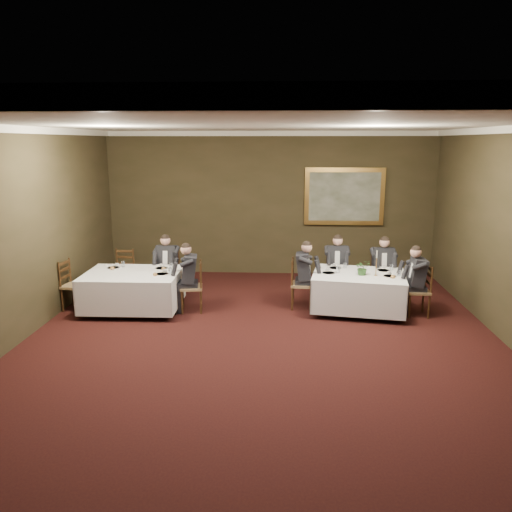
# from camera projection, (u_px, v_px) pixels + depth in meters

# --- Properties ---
(ground) EXTENTS (10.00, 10.00, 0.00)m
(ground) POSITION_uv_depth(u_px,v_px,m) (261.00, 355.00, 7.78)
(ground) COLOR black
(ground) RESTS_ON ground
(ceiling) EXTENTS (8.00, 10.00, 0.10)m
(ceiling) POSITION_uv_depth(u_px,v_px,m) (261.00, 123.00, 7.00)
(ceiling) COLOR silver
(ceiling) RESTS_ON back_wall
(back_wall) EXTENTS (8.00, 0.10, 3.50)m
(back_wall) POSITION_uv_depth(u_px,v_px,m) (270.00, 204.00, 12.26)
(back_wall) COLOR #2F2917
(back_wall) RESTS_ON ground
(front_wall) EXTENTS (8.00, 0.10, 3.50)m
(front_wall) POSITION_uv_depth(u_px,v_px,m) (218.00, 445.00, 2.52)
(front_wall) COLOR #2F2917
(front_wall) RESTS_ON ground
(crown_molding) EXTENTS (8.00, 10.00, 0.12)m
(crown_molding) POSITION_uv_depth(u_px,v_px,m) (261.00, 128.00, 7.01)
(crown_molding) COLOR white
(crown_molding) RESTS_ON back_wall
(table_main) EXTENTS (1.94, 1.59, 0.67)m
(table_main) POSITION_uv_depth(u_px,v_px,m) (358.00, 289.00, 9.68)
(table_main) COLOR #301E0D
(table_main) RESTS_ON ground
(table_second) EXTENTS (1.85, 1.42, 0.67)m
(table_second) POSITION_uv_depth(u_px,v_px,m) (133.00, 288.00, 9.76)
(table_second) COLOR #301E0D
(table_second) RESTS_ON ground
(chair_main_backleft) EXTENTS (0.45, 0.43, 1.00)m
(chair_main_backleft) POSITION_uv_depth(u_px,v_px,m) (336.00, 283.00, 10.68)
(chair_main_backleft) COLOR olive
(chair_main_backleft) RESTS_ON ground
(diner_main_backleft) EXTENTS (0.43, 0.49, 1.35)m
(diner_main_backleft) POSITION_uv_depth(u_px,v_px,m) (336.00, 273.00, 10.61)
(diner_main_backleft) COLOR black
(diner_main_backleft) RESTS_ON chair_main_backleft
(chair_main_backright) EXTENTS (0.45, 0.44, 1.00)m
(chair_main_backright) POSITION_uv_depth(u_px,v_px,m) (381.00, 286.00, 10.49)
(chair_main_backright) COLOR olive
(chair_main_backright) RESTS_ON ground
(diner_main_backright) EXTENTS (0.43, 0.49, 1.35)m
(diner_main_backright) POSITION_uv_depth(u_px,v_px,m) (382.00, 276.00, 10.42)
(diner_main_backright) COLOR black
(diner_main_backright) RESTS_ON chair_main_backright
(chair_main_endleft) EXTENTS (0.45, 0.46, 1.00)m
(chair_main_endleft) POSITION_uv_depth(u_px,v_px,m) (301.00, 294.00, 9.94)
(chair_main_endleft) COLOR olive
(chair_main_endleft) RESTS_ON ground
(diner_main_endleft) EXTENTS (0.50, 0.44, 1.35)m
(diner_main_endleft) POSITION_uv_depth(u_px,v_px,m) (302.00, 283.00, 9.89)
(diner_main_endleft) COLOR black
(diner_main_endleft) RESTS_ON chair_main_endleft
(chair_main_endright) EXTENTS (0.43, 0.45, 1.00)m
(chair_main_endright) POSITION_uv_depth(u_px,v_px,m) (417.00, 301.00, 9.50)
(chair_main_endright) COLOR olive
(chair_main_endright) RESTS_ON ground
(diner_main_endright) EXTENTS (0.49, 0.42, 1.35)m
(diner_main_endright) POSITION_uv_depth(u_px,v_px,m) (417.00, 290.00, 9.45)
(diner_main_endright) COLOR black
(diner_main_endright) RESTS_ON chair_main_endright
(chair_sec_backleft) EXTENTS (0.48, 0.46, 1.00)m
(chair_sec_backleft) POSITION_uv_depth(u_px,v_px,m) (123.00, 283.00, 10.73)
(chair_sec_backleft) COLOR olive
(chair_sec_backleft) RESTS_ON ground
(chair_sec_backright) EXTENTS (0.47, 0.45, 1.00)m
(chair_sec_backright) POSITION_uv_depth(u_px,v_px,m) (169.00, 283.00, 10.69)
(chair_sec_backright) COLOR olive
(chair_sec_backright) RESTS_ON ground
(diner_sec_backright) EXTENTS (0.44, 0.51, 1.35)m
(diner_sec_backright) POSITION_uv_depth(u_px,v_px,m) (168.00, 273.00, 10.63)
(diner_sec_backright) COLOR black
(diner_sec_backright) RESTS_ON chair_sec_backright
(chair_sec_endright) EXTENTS (0.48, 0.50, 1.00)m
(chair_sec_endright) POSITION_uv_depth(u_px,v_px,m) (192.00, 297.00, 9.75)
(chair_sec_endright) COLOR olive
(chair_sec_endright) RESTS_ON ground
(diner_sec_endright) EXTENTS (0.53, 0.47, 1.35)m
(diner_sec_endright) POSITION_uv_depth(u_px,v_px,m) (191.00, 286.00, 9.70)
(diner_sec_endright) COLOR black
(diner_sec_endright) RESTS_ON chair_sec_endright
(chair_sec_endleft) EXTENTS (0.47, 0.49, 1.00)m
(chair_sec_endleft) POSITION_uv_depth(u_px,v_px,m) (75.00, 295.00, 9.84)
(chair_sec_endleft) COLOR olive
(chair_sec_endleft) RESTS_ON ground
(centerpiece) EXTENTS (0.34, 0.32, 0.31)m
(centerpiece) POSITION_uv_depth(u_px,v_px,m) (363.00, 267.00, 9.49)
(centerpiece) COLOR #2D5926
(centerpiece) RESTS_ON table_main
(candlestick) EXTENTS (0.07, 0.07, 0.50)m
(candlestick) POSITION_uv_depth(u_px,v_px,m) (376.00, 266.00, 9.44)
(candlestick) COLOR #B67E37
(candlestick) RESTS_ON table_main
(place_setting_table_main) EXTENTS (0.33, 0.31, 0.14)m
(place_setting_table_main) POSITION_uv_depth(u_px,v_px,m) (338.00, 266.00, 10.07)
(place_setting_table_main) COLOR white
(place_setting_table_main) RESTS_ON table_main
(place_setting_table_second) EXTENTS (0.33, 0.31, 0.14)m
(place_setting_table_second) POSITION_uv_depth(u_px,v_px,m) (116.00, 266.00, 10.10)
(place_setting_table_second) COLOR white
(place_setting_table_second) RESTS_ON table_second
(painting) EXTENTS (1.92, 0.09, 1.38)m
(painting) POSITION_uv_depth(u_px,v_px,m) (344.00, 197.00, 12.05)
(painting) COLOR gold
(painting) RESTS_ON back_wall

